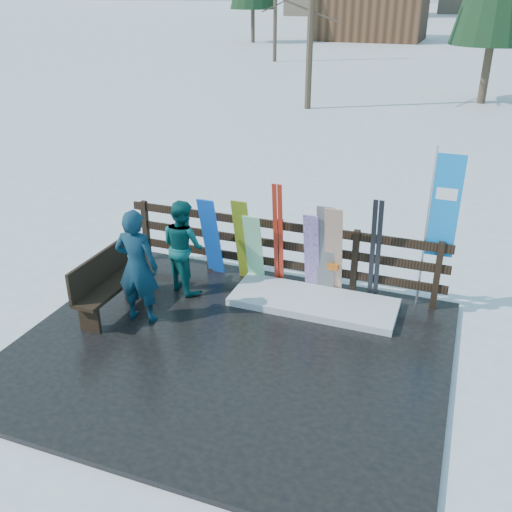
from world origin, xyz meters
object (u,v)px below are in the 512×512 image
at_px(snowboard_3, 312,254).
at_px(person_back, 183,246).
at_px(person_front, 137,267).
at_px(snowboard_5, 333,253).
at_px(bench, 107,282).
at_px(snowboard_4, 326,251).
at_px(rental_flag, 440,212).
at_px(snowboard_0, 211,237).
at_px(snowboard_1, 254,249).
at_px(snowboard_2, 243,241).

xyz_separation_m(snowboard_3, person_back, (-2.03, -0.59, 0.06)).
distance_m(snowboard_3, person_front, 2.80).
relative_size(person_front, person_back, 1.13).
distance_m(snowboard_5, person_front, 3.09).
bearing_deg(bench, person_back, 54.16).
height_order(bench, snowboard_4, snowboard_4).
xyz_separation_m(snowboard_4, person_back, (-2.26, -0.59, -0.02)).
bearing_deg(rental_flag, snowboard_0, -175.80).
bearing_deg(snowboard_0, snowboard_1, 0.00).
bearing_deg(snowboard_0, person_back, -111.52).
distance_m(bench, snowboard_1, 2.47).
relative_size(bench, snowboard_1, 1.14).
height_order(snowboard_2, rental_flag, rental_flag).
distance_m(bench, snowboard_3, 3.28).
xyz_separation_m(bench, snowboard_0, (1.02, 1.68, 0.23)).
bearing_deg(rental_flag, snowboard_2, -174.99).
distance_m(snowboard_0, person_back, 0.64).
distance_m(bench, snowboard_2, 2.34).
bearing_deg(snowboard_5, rental_flag, 10.05).
height_order(snowboard_0, snowboard_3, snowboard_0).
bearing_deg(rental_flag, person_front, -154.25).
bearing_deg(bench, snowboard_0, 58.77).
bearing_deg(person_front, snowboard_1, -131.53).
xyz_separation_m(rental_flag, person_back, (-3.91, -0.86, -0.81)).
xyz_separation_m(snowboard_1, snowboard_3, (1.00, 0.00, 0.08)).
xyz_separation_m(snowboard_2, snowboard_5, (1.56, 0.00, 0.04)).
height_order(snowboard_4, snowboard_5, snowboard_4).
bearing_deg(snowboard_3, snowboard_4, 0.00).
xyz_separation_m(snowboard_1, person_front, (-1.21, -1.71, 0.25)).
relative_size(snowboard_2, snowboard_3, 1.06).
bearing_deg(snowboard_0, person_front, -103.72).
distance_m(snowboard_4, snowboard_5, 0.13).
relative_size(rental_flag, person_back, 1.64).
distance_m(snowboard_2, snowboard_5, 1.56).
xyz_separation_m(snowboard_3, person_front, (-2.21, -1.71, 0.17)).
distance_m(snowboard_0, snowboard_4, 2.03).
height_order(bench, person_front, person_front).
height_order(snowboard_2, person_back, person_back).
relative_size(snowboard_5, rental_flag, 0.63).
relative_size(snowboard_1, snowboard_4, 0.80).
relative_size(snowboard_3, snowboard_4, 0.91).
xyz_separation_m(snowboard_4, person_front, (-2.44, -1.71, 0.09)).
distance_m(snowboard_1, rental_flag, 3.05).
distance_m(snowboard_2, rental_flag, 3.20).
bearing_deg(snowboard_2, snowboard_4, 0.00).
xyz_separation_m(snowboard_5, rental_flag, (1.52, 0.27, 0.80)).
relative_size(rental_flag, person_front, 1.45).
relative_size(snowboard_4, person_back, 1.03).
distance_m(snowboard_5, person_back, 2.46).
bearing_deg(person_back, snowboard_4, -138.44).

